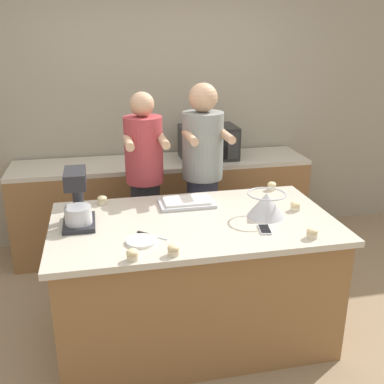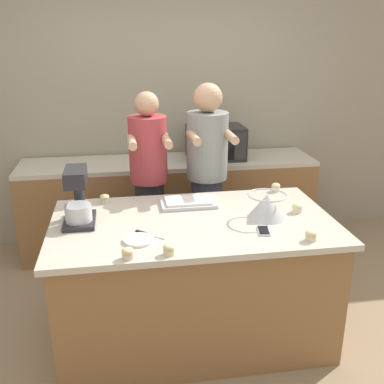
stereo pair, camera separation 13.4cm
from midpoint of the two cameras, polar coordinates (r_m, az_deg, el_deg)
The scene contains 19 objects.
ground_plane at distance 3.42m, azimuth 1.32°, elevation -17.38°, with size 16.00×16.00×0.00m, color #937A5B.
back_wall at distance 4.55m, azimuth -2.73°, elevation 10.68°, with size 10.00×0.06×2.70m.
island_counter at distance 3.17m, azimuth 1.39°, elevation -10.95°, with size 1.86×1.05×0.88m.
back_counter at distance 4.45m, azimuth -2.02°, elevation -1.56°, with size 2.80×0.60×0.90m.
person_left at distance 3.68m, azimuth -4.40°, elevation 0.69°, with size 0.32×0.49×1.63m.
person_right at distance 3.74m, azimuth 2.94°, elevation 1.49°, with size 0.35×0.51×1.69m.
stand_mixer at distance 2.94m, azimuth -13.05°, elevation -0.94°, with size 0.20×0.30×0.37m.
mixing_bowl at distance 3.03m, azimuth 10.73°, elevation -1.69°, with size 0.26×0.26×0.17m.
baking_tray at distance 3.23m, azimuth 0.69°, elevation -1.32°, with size 0.39×0.25×0.04m.
microwave_oven at distance 4.34m, azimuth 3.91°, elevation 6.28°, with size 0.53×0.38×0.31m.
cell_phone at distance 2.85m, azimuth 10.40°, elevation -4.88°, with size 0.09×0.15×0.01m.
small_plate at distance 2.69m, azimuth -5.37°, elevation -6.11°, with size 0.18×0.18×0.02m.
knife at distance 2.77m, azimuth -4.20°, elevation -5.37°, with size 0.18×0.16×0.01m.
cupcake_0 at distance 2.79m, azimuth 16.20°, elevation -5.32°, with size 0.07×0.07×0.07m.
cupcake_1 at distance 3.57m, azimuth 11.65°, elevation 0.60°, with size 0.07×0.07×0.07m.
cupcake_2 at distance 2.49m, azimuth -6.64°, elevation -7.74°, with size 0.07×0.07×0.07m.
cupcake_3 at distance 3.18m, azimuth 14.38°, elevation -1.97°, with size 0.07×0.07×0.07m.
cupcake_4 at distance 2.52m, azimuth -1.42°, elevation -7.29°, with size 0.07×0.07×0.07m.
cupcake_5 at distance 3.30m, azimuth -9.91°, elevation -0.82°, with size 0.07×0.07×0.07m.
Camera 2 is at (-0.45, -2.69, 2.06)m, focal length 42.00 mm.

